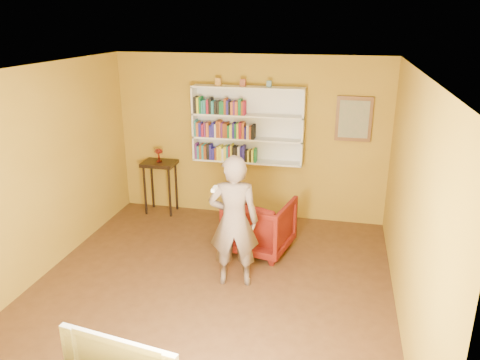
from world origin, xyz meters
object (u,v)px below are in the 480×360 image
armchair (260,225)px  person (234,221)px  ruby_lustre (159,152)px  bookshelf (248,125)px  console_table (160,171)px

armchair → person: (-0.16, -0.95, 0.45)m
armchair → ruby_lustre: bearing=-16.0°
bookshelf → armchair: 1.74m
bookshelf → ruby_lustre: 1.60m
bookshelf → person: bookshelf is taller
ruby_lustre → armchair: ruby_lustre is taller
bookshelf → person: 2.28m
console_table → armchair: 2.22m
console_table → ruby_lustre: (0.00, 0.00, 0.32)m
console_table → armchair: size_ratio=1.04×
bookshelf → console_table: bookshelf is taller
armchair → person: 1.06m
console_table → bookshelf: bearing=6.0°
bookshelf → person: (0.26, -2.15, -0.74)m
console_table → person: (1.77, -1.99, 0.10)m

